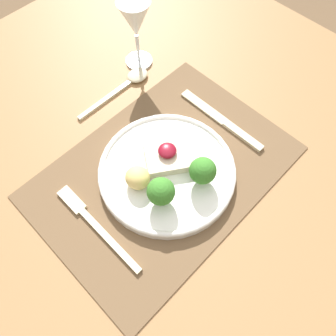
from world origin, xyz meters
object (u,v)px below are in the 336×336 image
knife (226,123)px  wine_glass_near (135,22)px  spoon (130,81)px  dinner_plate (168,170)px  fork (92,222)px

knife → wine_glass_near: 0.29m
knife → spoon: 0.25m
spoon → dinner_plate: bearing=-118.7°
dinner_plate → wine_glass_near: 0.33m
fork → knife: knife is taller
spoon → wine_glass_near: size_ratio=1.26×
dinner_plate → spoon: dinner_plate is taller
dinner_plate → spoon: 0.26m
knife → wine_glass_near: bearing=90.6°
fork → spoon: size_ratio=1.09×
knife → dinner_plate: bearing=179.2°
fork → spoon: spoon is taller
spoon → fork: bearing=-147.0°
knife → spoon: spoon is taller
dinner_plate → spoon: bearing=64.7°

